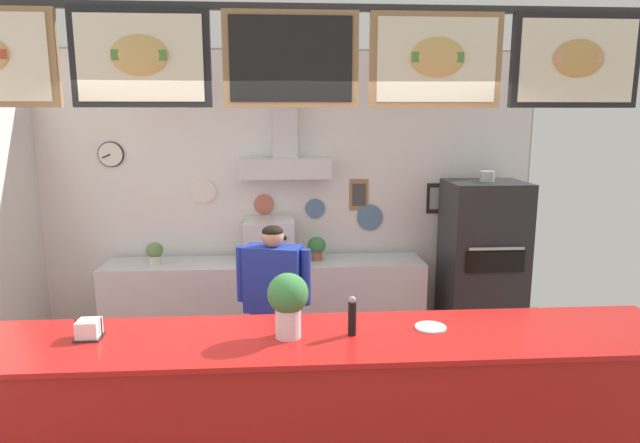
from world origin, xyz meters
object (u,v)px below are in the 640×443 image
(pizza_oven, at_px, (482,266))
(napkin_holder, at_px, (89,330))
(potted_thyme, at_px, (317,247))
(espresso_machine, at_px, (270,241))
(potted_rosemary, at_px, (155,252))
(condiment_plate, at_px, (431,327))
(pepper_grinder, at_px, (352,316))
(shop_worker, at_px, (274,313))
(basil_vase, at_px, (288,302))

(pizza_oven, bearing_deg, napkin_holder, -145.39)
(potted_thyme, bearing_deg, espresso_machine, -173.70)
(potted_rosemary, distance_m, condiment_plate, 3.07)
(pepper_grinder, bearing_deg, pizza_oven, 54.17)
(potted_rosemary, bearing_deg, condiment_plate, -46.70)
(pizza_oven, xyz_separation_m, pepper_grinder, (-1.56, -2.17, 0.34))
(pepper_grinder, bearing_deg, espresso_machine, 102.76)
(napkin_holder, bearing_deg, pizza_oven, 34.61)
(shop_worker, distance_m, pepper_grinder, 1.29)
(potted_thyme, height_order, basil_vase, basil_vase)
(espresso_machine, relative_size, pepper_grinder, 2.45)
(potted_rosemary, xyz_separation_m, pepper_grinder, (1.63, -2.30, 0.18))
(pizza_oven, xyz_separation_m, shop_worker, (-2.03, -1.03, -0.06))
(shop_worker, distance_m, potted_rosemary, 1.66)
(shop_worker, distance_m, potted_thyme, 1.30)
(potted_rosemary, bearing_deg, pizza_oven, -2.40)
(shop_worker, relative_size, condiment_plate, 8.03)
(napkin_holder, relative_size, pepper_grinder, 0.64)
(napkin_holder, height_order, pepper_grinder, pepper_grinder)
(pizza_oven, xyz_separation_m, potted_thyme, (-1.62, 0.18, 0.18))
(espresso_machine, bearing_deg, napkin_holder, -113.47)
(espresso_machine, bearing_deg, potted_rosemary, 179.64)
(condiment_plate, relative_size, pepper_grinder, 0.80)
(shop_worker, xyz_separation_m, pepper_grinder, (0.47, -1.14, 0.40))
(condiment_plate, xyz_separation_m, napkin_holder, (-1.97, -0.01, 0.04))
(potted_thyme, relative_size, pepper_grinder, 1.00)
(basil_vase, bearing_deg, pepper_grinder, 0.70)
(pepper_grinder, bearing_deg, napkin_holder, 177.74)
(napkin_holder, bearing_deg, espresso_machine, 66.53)
(basil_vase, bearing_deg, potted_rosemary, 118.69)
(pizza_oven, bearing_deg, basil_vase, -131.63)
(condiment_plate, xyz_separation_m, basil_vase, (-0.84, -0.07, 0.20))
(pizza_oven, height_order, potted_rosemary, pizza_oven)
(espresso_machine, bearing_deg, shop_worker, -87.39)
(condiment_plate, bearing_deg, espresso_machine, 114.13)
(condiment_plate, distance_m, napkin_holder, 1.97)
(shop_worker, height_order, espresso_machine, shop_worker)
(shop_worker, bearing_deg, condiment_plate, 145.40)
(potted_rosemary, height_order, napkin_holder, napkin_holder)
(shop_worker, bearing_deg, potted_rosemary, -31.05)
(potted_thyme, bearing_deg, pepper_grinder, -88.64)
(basil_vase, bearing_deg, shop_worker, 95.08)
(pizza_oven, distance_m, condiment_plate, 2.38)
(espresso_machine, xyz_separation_m, condiment_plate, (1.00, -2.23, -0.02))
(espresso_machine, xyz_separation_m, napkin_holder, (-0.97, -2.23, 0.02))
(pizza_oven, bearing_deg, condiment_plate, -117.38)
(potted_rosemary, bearing_deg, shop_worker, -45.05)
(condiment_plate, bearing_deg, pepper_grinder, -171.94)
(potted_rosemary, xyz_separation_m, condiment_plate, (2.10, -2.23, 0.07))
(pizza_oven, bearing_deg, shop_worker, -153.15)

